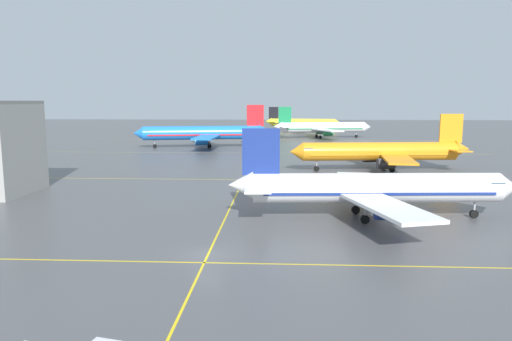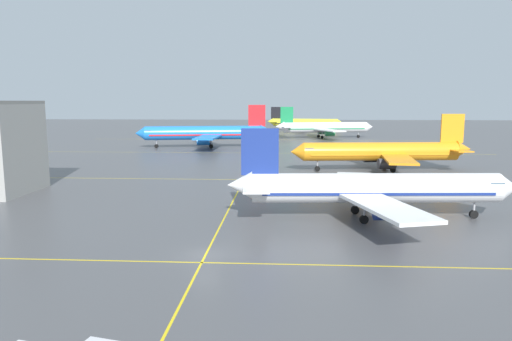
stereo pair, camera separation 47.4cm
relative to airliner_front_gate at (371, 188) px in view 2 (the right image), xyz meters
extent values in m
plane|color=#4C4C4F|center=(-16.86, -13.86, -3.56)|extent=(600.00, 600.00, 0.00)
cylinder|color=white|center=(0.47, 0.03, 0.06)|extent=(28.40, 5.24, 3.35)
cone|color=white|center=(15.70, 1.05, 0.06)|extent=(2.51, 3.43, 3.29)
cone|color=white|center=(-15.02, -1.01, 0.42)|extent=(3.03, 3.37, 3.19)
cube|color=navy|center=(-12.73, -0.86, 4.21)|extent=(4.25, 0.60, 5.29)
cube|color=white|center=(-13.00, -3.53, 0.42)|extent=(3.12, 4.77, 0.21)
cube|color=white|center=(-13.35, 1.76, 0.42)|extent=(3.12, 4.77, 0.21)
cube|color=white|center=(0.09, -7.51, -0.47)|extent=(8.03, 13.99, 0.35)
cube|color=white|center=(-0.91, 7.46, -0.47)|extent=(6.42, 13.75, 0.35)
cylinder|color=navy|center=(0.96, -4.53, -1.61)|extent=(3.12, 2.05, 1.85)
cylinder|color=navy|center=(0.34, 4.62, -1.61)|extent=(3.12, 2.05, 1.85)
cube|color=#385166|center=(13.68, 0.92, 0.55)|extent=(1.79, 3.18, 0.62)
cube|color=navy|center=(0.47, 0.03, -0.36)|extent=(26.15, 5.12, 0.32)
cylinder|color=#99999E|center=(11.92, 0.80, -2.10)|extent=(0.25, 0.25, 1.46)
cylinder|color=black|center=(11.92, 0.80, -3.07)|extent=(1.00, 0.46, 0.97)
cylinder|color=#99999E|center=(-1.14, -2.38, -2.10)|extent=(0.25, 0.25, 1.46)
cylinder|color=black|center=(-1.14, -2.38, -3.07)|extent=(1.00, 0.46, 0.97)
cylinder|color=#99999E|center=(-1.44, 2.20, -2.10)|extent=(0.25, 0.25, 1.46)
cylinder|color=black|center=(-1.44, 2.20, -3.07)|extent=(1.00, 0.46, 0.97)
cylinder|color=orange|center=(8.51, 37.76, 0.26)|extent=(30.00, 6.58, 3.54)
cone|color=orange|center=(-7.51, 36.10, 0.26)|extent=(2.76, 3.70, 3.47)
cone|color=orange|center=(24.81, 39.44, 0.63)|extent=(3.31, 3.65, 3.36)
cube|color=orange|center=(22.40, 39.19, 4.64)|extent=(4.48, 0.79, 5.59)
cube|color=orange|center=(22.58, 42.02, 0.63)|extent=(3.46, 5.12, 0.22)
cube|color=orange|center=(23.15, 36.46, 0.63)|extent=(3.46, 5.12, 0.22)
cube|color=orange|center=(8.62, 45.72, -0.30)|extent=(8.90, 14.78, 0.37)
cube|color=orange|center=(10.25, 29.98, -0.30)|extent=(6.30, 14.40, 0.37)
cylinder|color=#333338|center=(7.83, 42.55, -1.51)|extent=(3.35, 2.27, 1.95)
cylinder|color=#333338|center=(8.82, 32.92, -1.51)|extent=(3.35, 2.27, 1.95)
cube|color=#385166|center=(-5.38, 36.32, 0.77)|extent=(2.00, 3.41, 0.65)
cube|color=orange|center=(8.51, 37.76, -0.18)|extent=(27.63, 6.37, 0.34)
cylinder|color=#99999E|center=(-3.53, 36.51, -2.02)|extent=(0.26, 0.26, 1.54)
cylinder|color=black|center=(-3.53, 36.51, -3.04)|extent=(1.06, 0.52, 1.02)
cylinder|color=#99999E|center=(10.11, 40.35, -2.02)|extent=(0.26, 0.26, 1.54)
cylinder|color=black|center=(10.11, 40.35, -3.04)|extent=(1.06, 0.52, 1.02)
cylinder|color=#99999E|center=(10.61, 35.54, -2.02)|extent=(0.26, 0.26, 1.54)
cylinder|color=black|center=(10.61, 35.54, -3.04)|extent=(1.06, 0.52, 1.02)
cylinder|color=blue|center=(-33.36, 81.71, 0.72)|extent=(33.53, 10.03, 3.96)
cone|color=blue|center=(-51.10, 78.40, 0.72)|extent=(3.38, 4.32, 3.88)
cone|color=blue|center=(-15.32, 85.09, 1.14)|extent=(3.97, 4.31, 3.77)
cube|color=red|center=(-17.99, 84.59, 5.62)|extent=(4.99, 1.29, 6.26)
cube|color=blue|center=(-18.05, 87.76, 1.14)|extent=(4.28, 5.94, 0.25)
cube|color=blue|center=(-16.90, 81.61, 1.14)|extent=(4.28, 5.94, 0.25)
cube|color=blue|center=(-33.97, 90.62, 0.10)|extent=(11.02, 16.53, 0.42)
cube|color=blue|center=(-30.71, 73.19, 0.10)|extent=(5.81, 15.77, 0.42)
cylinder|color=blue|center=(-34.57, 87.01, -1.26)|extent=(3.89, 2.80, 2.19)
cylinder|color=blue|center=(-32.57, 76.35, -1.26)|extent=(3.89, 2.80, 2.19)
cube|color=#385166|center=(-48.74, 78.84, 1.29)|extent=(2.52, 3.93, 0.73)
cube|color=red|center=(-33.36, 81.71, 0.23)|extent=(30.92, 9.58, 0.38)
cylinder|color=#99999E|center=(-46.69, 79.22, -1.83)|extent=(0.29, 0.29, 1.72)
cylinder|color=black|center=(-46.69, 79.22, -2.98)|extent=(1.21, 0.67, 1.15)
cylinder|color=#99999E|center=(-31.81, 84.76, -1.83)|extent=(0.29, 0.29, 1.72)
cylinder|color=black|center=(-31.81, 84.76, -2.98)|extent=(1.21, 0.67, 1.15)
cylinder|color=#99999E|center=(-30.82, 79.43, -1.83)|extent=(0.29, 0.29, 1.72)
cylinder|color=black|center=(-30.82, 79.43, -2.98)|extent=(1.21, 0.67, 1.15)
cylinder|color=white|center=(5.16, 118.86, 0.39)|extent=(30.93, 9.35, 3.66)
cone|color=white|center=(21.51, 121.97, 0.39)|extent=(3.13, 3.99, 3.58)
cone|color=white|center=(-11.47, 115.69, 0.77)|extent=(3.67, 3.99, 3.47)
cube|color=#197F47|center=(-9.02, 116.16, 4.91)|extent=(4.60, 1.20, 5.77)
cube|color=white|center=(-8.95, 113.24, 0.77)|extent=(3.96, 5.49, 0.23)
cube|color=white|center=(-10.03, 118.91, 0.77)|extent=(3.96, 5.49, 0.23)
cube|color=white|center=(5.74, 110.65, -0.19)|extent=(10.20, 15.24, 0.38)
cube|color=white|center=(2.68, 126.71, -0.19)|extent=(5.31, 14.53, 0.38)
cylinder|color=#2D9956|center=(6.28, 113.98, -1.44)|extent=(3.59, 2.60, 2.02)
cylinder|color=#2D9956|center=(4.41, 123.81, -1.44)|extent=(3.59, 2.60, 2.02)
cube|color=#385166|center=(19.33, 121.56, 0.92)|extent=(2.33, 3.63, 0.67)
cube|color=#197F47|center=(5.16, 118.86, -0.07)|extent=(28.51, 8.93, 0.35)
cylinder|color=#99999E|center=(17.44, 121.20, -1.97)|extent=(0.27, 0.27, 1.59)
cylinder|color=black|center=(17.44, 121.20, -3.03)|extent=(1.12, 0.62, 1.06)
cylinder|color=#99999E|center=(3.74, 116.04, -1.97)|extent=(0.27, 0.27, 1.59)
cylinder|color=black|center=(3.74, 116.04, -3.03)|extent=(1.12, 0.62, 1.06)
cylinder|color=#99999E|center=(2.80, 120.96, -1.97)|extent=(0.27, 0.27, 1.59)
cylinder|color=black|center=(2.80, 120.96, -3.03)|extent=(1.12, 0.62, 1.06)
cylinder|color=yellow|center=(-0.42, 161.42, 0.17)|extent=(29.24, 8.56, 3.45)
cone|color=yellow|center=(15.06, 158.63, 0.17)|extent=(2.93, 3.75, 3.39)
cone|color=yellow|center=(-16.16, 164.26, 0.54)|extent=(3.45, 3.75, 3.28)
cube|color=black|center=(-13.84, 163.84, 4.45)|extent=(4.35, 1.10, 5.45)
cube|color=yellow|center=(-14.77, 161.24, 0.54)|extent=(3.70, 5.17, 0.22)
cube|color=yellow|center=(-13.80, 166.61, 0.54)|extent=(3.70, 5.17, 0.22)
cube|color=yellow|center=(-2.68, 153.98, -0.37)|extent=(5.15, 13.78, 0.36)
cube|color=yellow|center=(0.06, 169.19, -0.37)|extent=(9.53, 14.41, 0.36)
cylinder|color=black|center=(-1.08, 156.74, -1.56)|extent=(3.38, 2.43, 1.91)
cylinder|color=black|center=(0.60, 166.04, -1.56)|extent=(3.38, 2.43, 1.91)
cube|color=#385166|center=(13.00, 159.00, 0.67)|extent=(2.17, 3.42, 0.64)
cube|color=black|center=(-0.42, 161.42, -0.26)|extent=(26.96, 8.18, 0.33)
cylinder|color=#99999E|center=(11.21, 159.33, -2.06)|extent=(0.25, 0.25, 1.50)
cylinder|color=black|center=(11.21, 159.33, -3.06)|extent=(1.06, 0.58, 1.00)
cylinder|color=#99999E|center=(-2.63, 159.42, -2.06)|extent=(0.25, 0.25, 1.50)
cylinder|color=black|center=(-2.63, 159.42, -3.06)|extent=(1.06, 0.58, 1.00)
cylinder|color=#99999E|center=(-1.79, 164.07, -2.06)|extent=(0.25, 0.25, 1.50)
cylinder|color=black|center=(-1.79, 164.07, -3.06)|extent=(1.06, 0.58, 1.00)
cube|color=yellow|center=(-16.86, -15.86, -3.55)|extent=(121.28, 0.20, 0.01)
cube|color=yellow|center=(-16.86, 26.06, -3.55)|extent=(121.28, 0.20, 0.01)
cube|color=yellow|center=(-16.86, 67.97, -3.55)|extent=(121.28, 0.20, 0.01)
cube|color=yellow|center=(-16.86, 109.89, -3.55)|extent=(121.28, 0.20, 0.01)
cube|color=yellow|center=(-16.86, 47.01, -3.55)|extent=(0.20, 184.43, 0.01)
camera|label=1|loc=(-10.54, -53.29, 9.89)|focal=32.87mm
camera|label=2|loc=(-10.07, -53.27, 9.89)|focal=32.87mm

